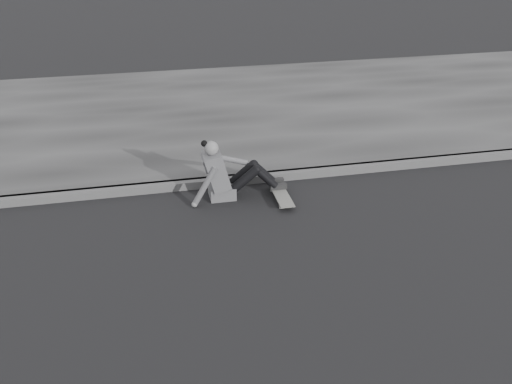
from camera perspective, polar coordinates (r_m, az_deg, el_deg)
ground at (r=7.06m, az=18.85°, el=-6.78°), size 80.00×80.00×0.00m
curb at (r=9.02m, az=11.03°, el=2.43°), size 24.00×0.16×0.12m
sidewalk at (r=11.65m, az=5.44°, el=8.60°), size 24.00×6.00×0.12m
skateboard at (r=8.02m, az=2.52°, el=-0.28°), size 0.20×0.78×0.09m
seated_woman at (r=7.97m, az=-3.00°, el=1.85°), size 1.38×0.46×0.88m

